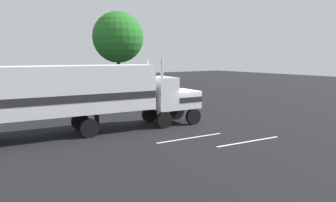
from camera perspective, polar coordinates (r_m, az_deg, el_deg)
The scene contains 7 objects.
ground_plane at distance 22.42m, azimuth 3.19°, elevation -3.97°, with size 120.00×120.00×0.00m, color black.
lane_stripe_near at distance 18.32m, azimuth 4.05°, elevation -6.72°, with size 4.40×0.16×0.01m, color silver.
lane_stripe_mid at distance 18.11m, azimuth 14.45°, elevation -7.14°, with size 4.40×0.16×0.01m, color silver.
semi_truck at distance 19.62m, azimuth -14.80°, elevation 1.51°, with size 14.33×3.83×4.50m.
person_bystander at distance 22.19m, azimuth -12.84°, elevation -1.94°, with size 0.41×0.48×1.63m.
parked_bus at distance 28.43m, azimuth -19.77°, elevation 2.34°, with size 11.04×2.74×3.40m.
tree_center at distance 39.94m, azimuth -9.06°, elevation 11.34°, with size 6.28×6.28×10.17m.
Camera 1 is at (-13.43, -17.33, 4.69)m, focal length 33.59 mm.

